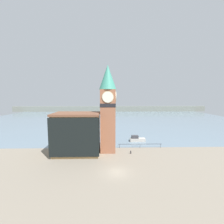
{
  "coord_description": "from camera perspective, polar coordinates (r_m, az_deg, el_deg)",
  "views": [
    {
      "loc": [
        -1.55,
        -26.96,
        14.33
      ],
      "look_at": [
        -0.69,
        8.26,
        10.6
      ],
      "focal_mm": 24.0,
      "sensor_mm": 36.0,
      "label": 1
    }
  ],
  "objects": [
    {
      "name": "mooring_bollard_near",
      "position": [
        39.09,
        7.17,
        -14.86
      ],
      "size": [
        0.26,
        0.26,
        0.77
      ],
      "color": "black",
      "rests_on": "ground_plane"
    },
    {
      "name": "pier_building",
      "position": [
        38.48,
        -13.19,
        -7.93
      ],
      "size": [
        11.35,
        7.56,
        10.26
      ],
      "color": "#A88451",
      "rests_on": "ground_plane"
    },
    {
      "name": "pier_railing",
      "position": [
        43.32,
        10.63,
        -12.04
      ],
      "size": [
        12.14,
        0.08,
        1.09
      ],
      "color": "#232328",
      "rests_on": "ground_plane"
    },
    {
      "name": "clock_tower",
      "position": [
        38.04,
        -1.59,
        2.13
      ],
      "size": [
        4.31,
        4.31,
        22.09
      ],
      "color": "#935B42",
      "rests_on": "ground_plane"
    },
    {
      "name": "ground_plane",
      "position": [
        30.57,
        1.8,
        -21.92
      ],
      "size": [
        160.0,
        160.0,
        0.0
      ],
      "primitive_type": "plane",
      "color": "gray"
    },
    {
      "name": "far_shoreline",
      "position": [
        141.01,
        -0.77,
        1.22
      ],
      "size": [
        180.0,
        3.0,
        5.0
      ],
      "color": "gray",
      "rests_on": "water"
    },
    {
      "name": "water",
      "position": [
        101.54,
        -0.52,
        -2.08
      ],
      "size": [
        160.0,
        120.0,
        0.0
      ],
      "color": "slate",
      "rests_on": "ground_plane"
    },
    {
      "name": "boat_near",
      "position": [
        49.2,
        9.47,
        -10.14
      ],
      "size": [
        4.83,
        1.83,
        1.88
      ],
      "rotation": [
        0.0,
        0.0,
        -0.0
      ],
      "color": "#B7B2A8",
      "rests_on": "water"
    }
  ]
}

